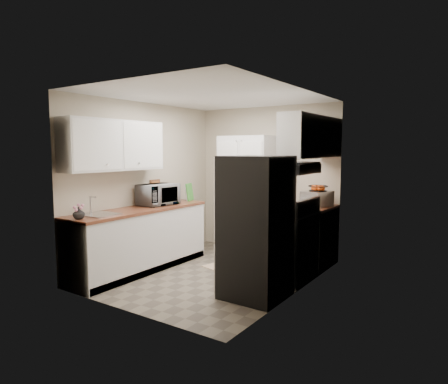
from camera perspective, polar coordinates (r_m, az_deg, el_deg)
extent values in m
plane|color=#665B4C|center=(5.83, -1.67, -11.61)|extent=(3.20, 3.20, 0.00)
cube|color=beige|center=(6.94, 6.02, 1.73)|extent=(2.60, 0.04, 2.50)
cube|color=beige|center=(4.39, -13.98, -0.93)|extent=(2.60, 0.04, 2.50)
cube|color=beige|center=(6.42, -11.17, 1.30)|extent=(0.04, 3.20, 2.50)
cube|color=beige|center=(4.94, 10.63, -0.09)|extent=(0.04, 3.20, 2.50)
cube|color=silver|center=(5.61, -1.75, 13.54)|extent=(2.60, 3.20, 0.04)
cube|color=silver|center=(5.77, -15.40, 6.44)|extent=(0.33, 1.60, 0.70)
cube|color=silver|center=(5.73, 12.44, 7.12)|extent=(0.33, 1.55, 0.58)
cube|color=#99999E|center=(5.37, 10.09, 3.29)|extent=(0.45, 0.76, 0.13)
cube|color=#B7B7BC|center=(5.47, -17.36, -3.11)|extent=(0.45, 0.40, 0.02)
cube|color=brown|center=(6.56, -9.83, 0.81)|extent=(0.02, 0.22, 0.22)
cube|color=silver|center=(6.81, 3.39, -0.44)|extent=(0.90, 0.55, 2.00)
cube|color=silver|center=(6.03, -11.83, -6.82)|extent=(0.60, 2.30, 0.88)
cube|color=brown|center=(5.95, -11.93, -2.49)|extent=(0.63, 2.33, 0.04)
cube|color=silver|center=(6.28, 12.21, -6.32)|extent=(0.60, 0.80, 0.88)
cube|color=brown|center=(6.19, 12.31, -2.16)|extent=(0.63, 0.83, 0.04)
cube|color=#B7B7BC|center=(5.56, 8.93, -7.74)|extent=(0.64, 0.76, 0.90)
cube|color=black|center=(5.47, 9.01, -3.01)|extent=(0.66, 0.78, 0.03)
cube|color=black|center=(5.34, 11.85, -2.14)|extent=(0.06, 0.76, 0.22)
cube|color=tan|center=(5.58, 4.87, -6.59)|extent=(0.01, 0.16, 0.42)
cube|color=beige|center=(5.79, 6.03, -6.14)|extent=(0.01, 0.16, 0.42)
cube|color=#B7B7BC|center=(4.79, 4.61, -5.03)|extent=(0.70, 0.72, 1.70)
imported|color=#A6A5A9|center=(6.22, -9.40, -0.37)|extent=(0.44, 0.61, 0.32)
cylinder|color=black|center=(6.74, -6.67, -0.10)|extent=(0.07, 0.07, 0.26)
imported|color=silver|center=(5.22, -20.04, -2.84)|extent=(0.18, 0.18, 0.15)
cube|color=green|center=(6.69, -4.92, 0.00)|extent=(0.09, 0.23, 0.29)
cube|color=#B8B8BD|center=(6.12, 13.15, -0.96)|extent=(0.42, 0.48, 0.24)
cube|color=tan|center=(6.25, 0.84, -10.33)|extent=(0.63, 0.84, 0.01)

